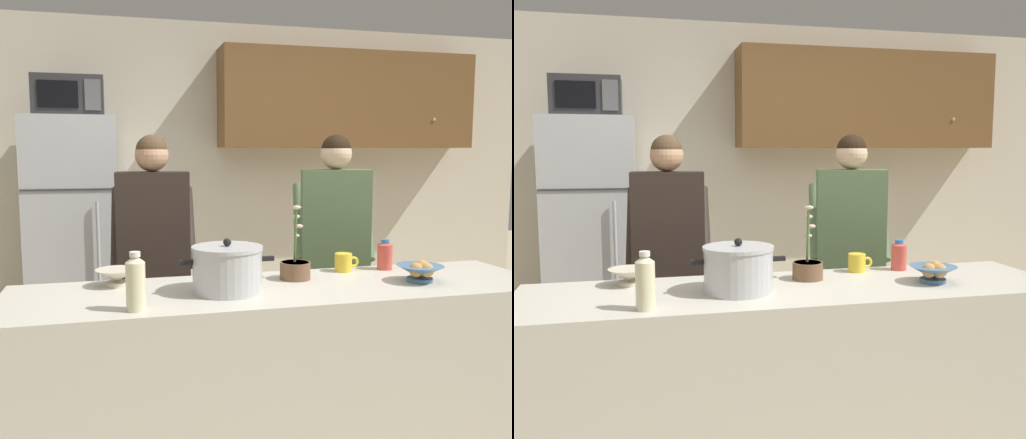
# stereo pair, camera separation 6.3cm
# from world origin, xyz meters

# --- Properties ---
(back_wall_unit) EXTENTS (6.00, 0.48, 2.60)m
(back_wall_unit) POSITION_xyz_m (0.29, 2.24, 1.46)
(back_wall_unit) COLOR beige
(back_wall_unit) RESTS_ON ground
(kitchen_island) EXTENTS (2.51, 0.68, 0.92)m
(kitchen_island) POSITION_xyz_m (0.00, 0.00, 0.46)
(kitchen_island) COLOR beige
(kitchen_island) RESTS_ON ground
(refrigerator) EXTENTS (0.64, 0.68, 1.79)m
(refrigerator) POSITION_xyz_m (-1.05, 1.85, 0.90)
(refrigerator) COLOR #B7BABF
(refrigerator) RESTS_ON ground
(microwave) EXTENTS (0.48, 0.37, 0.28)m
(microwave) POSITION_xyz_m (-1.05, 1.83, 1.93)
(microwave) COLOR #2D2D30
(microwave) RESTS_ON refrigerator
(person_near_pot) EXTENTS (0.52, 0.44, 1.64)m
(person_near_pot) POSITION_xyz_m (-0.54, 0.86, 1.02)
(person_near_pot) COLOR #33384C
(person_near_pot) RESTS_ON ground
(person_by_sink) EXTENTS (0.58, 0.51, 1.65)m
(person_by_sink) POSITION_xyz_m (0.57, 0.80, 1.03)
(person_by_sink) COLOR #33384C
(person_by_sink) RESTS_ON ground
(cooking_pot) EXTENTS (0.43, 0.32, 0.24)m
(cooking_pot) POSITION_xyz_m (-0.28, -0.03, 1.02)
(cooking_pot) COLOR silver
(cooking_pot) RESTS_ON kitchen_island
(coffee_mug) EXTENTS (0.13, 0.09, 0.10)m
(coffee_mug) POSITION_xyz_m (0.40, 0.25, 0.97)
(coffee_mug) COLOR yellow
(coffee_mug) RESTS_ON kitchen_island
(bread_bowl) EXTENTS (0.23, 0.23, 0.10)m
(bread_bowl) POSITION_xyz_m (0.66, -0.07, 0.97)
(bread_bowl) COLOR #4C7299
(bread_bowl) RESTS_ON kitchen_island
(empty_bowl) EXTENTS (0.19, 0.19, 0.08)m
(empty_bowl) POSITION_xyz_m (-0.76, 0.21, 0.97)
(empty_bowl) COLOR beige
(empty_bowl) RESTS_ON kitchen_island
(bottle_near_edge) EXTENTS (0.08, 0.08, 0.23)m
(bottle_near_edge) POSITION_xyz_m (-0.69, -0.23, 1.03)
(bottle_near_edge) COLOR beige
(bottle_near_edge) RESTS_ON kitchen_island
(bottle_mid_counter) EXTENTS (0.08, 0.08, 0.16)m
(bottle_mid_counter) POSITION_xyz_m (0.63, 0.24, 1.00)
(bottle_mid_counter) COLOR #D84C3F
(bottle_mid_counter) RESTS_ON kitchen_island
(potted_orchid) EXTENTS (0.15, 0.15, 0.37)m
(potted_orchid) POSITION_xyz_m (0.09, 0.14, 0.98)
(potted_orchid) COLOR brown
(potted_orchid) RESTS_ON kitchen_island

